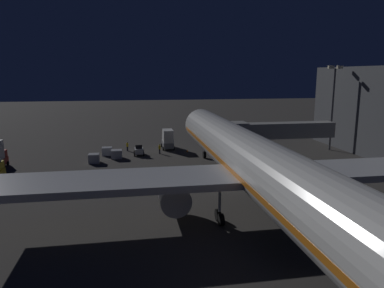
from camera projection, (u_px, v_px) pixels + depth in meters
ground_plane at (229, 186)px, 47.44m from camera, size 320.00×320.00×0.00m
airliner_at_gate at (261, 169)px, 35.52m from camera, size 51.77×68.53×18.12m
jet_bridge at (272, 131)px, 58.56m from camera, size 18.30×3.40×6.98m
apron_floodlight_mast at (333, 101)px, 68.15m from camera, size 2.90×0.50×16.13m
baggage_tug_spare at (139, 151)px, 65.34m from camera, size 1.86×2.48×1.95m
ops_van at (168, 139)px, 70.84m from camera, size 2.36×4.89×3.86m
baggage_container_near_belt at (94, 158)px, 59.70m from camera, size 1.73×1.75×1.51m
baggage_container_mid_row at (107, 151)px, 65.43m from camera, size 1.77×1.67×1.42m
baggage_container_far_row at (117, 154)px, 62.86m from camera, size 1.84×1.76×1.49m
ground_crew_near_nose_gear at (160, 148)px, 66.44m from camera, size 0.40×0.40×1.82m
ground_crew_by_belt_loader at (127, 146)px, 68.82m from camera, size 0.40×0.40×1.81m
traffic_cone_nose_port at (210, 150)px, 68.79m from camera, size 0.36×0.36×0.55m
traffic_cone_nose_starboard at (187, 150)px, 68.05m from camera, size 0.36×0.36×0.55m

